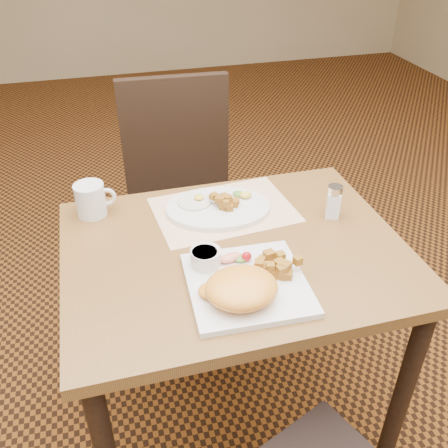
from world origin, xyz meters
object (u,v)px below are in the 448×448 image
chair_far (182,193)px  salt_shaker (334,201)px  plate_square (247,284)px  coffee_mug (91,200)px  table (235,279)px  plate_oval (218,208)px

chair_far → salt_shaker: (0.33, -0.60, 0.26)m
chair_far → plate_square: bearing=93.3°
chair_far → coffee_mug: size_ratio=8.30×
chair_far → plate_square: size_ratio=3.46×
table → chair_far: size_ratio=0.93×
plate_oval → salt_shaker: salt_shaker is taller
coffee_mug → plate_oval: bearing=-13.3°
plate_square → chair_far: bearing=90.3°
chair_far → coffee_mug: (-0.33, -0.40, 0.26)m
chair_far → plate_square: chair_far is taller
table → plate_square: plate_square is taller
salt_shaker → plate_oval: bearing=160.2°
plate_oval → plate_square: bearing=-93.0°
table → chair_far: 0.67m
table → plate_oval: plate_oval is taller
coffee_mug → plate_square: bearing=-51.6°
table → coffee_mug: size_ratio=7.70×
plate_square → salt_shaker: bearing=34.8°
salt_shaker → chair_far: bearing=119.3°
plate_oval → salt_shaker: bearing=-19.8°
chair_far → plate_square: (0.00, -0.83, 0.22)m
plate_oval → chair_far: bearing=92.7°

